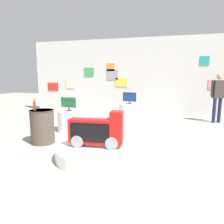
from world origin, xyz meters
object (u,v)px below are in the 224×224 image
Objects in this scene: shopper_browsing_near_truck at (218,94)px; display_pedestal_center_rear at (129,111)px; main_display_pedestal at (96,152)px; side_table_round at (42,126)px; bottle_on_side_table at (34,106)px; novelty_firetruck_tv at (97,132)px; tv_on_center_rear at (129,98)px; tv_on_left_rear at (69,103)px; display_pedestal_left_rear at (69,121)px.

display_pedestal_center_rear is at bearing -176.40° from shopper_browsing_near_truck.
main_display_pedestal is 1.93× the size of side_table_round.
side_table_round is (-1.61, 0.60, 0.30)m from main_display_pedestal.
novelty_firetruck_tv is at bearing -15.84° from bottle_on_side_table.
novelty_firetruck_tv is 2.04× the size of tv_on_center_rear.
shopper_browsing_near_truck is (3.18, 0.20, 0.18)m from tv_on_center_rear.
novelty_firetruck_tv is 0.62× the size of shopper_browsing_near_truck.
bottle_on_side_table is (-1.68, -3.63, 0.10)m from tv_on_center_rear.
main_display_pedestal is 3.00× the size of tv_on_center_rear.
tv_on_left_rear is at bearing 80.05° from bottle_on_side_table.
side_table_round reaches higher than display_pedestal_left_rear.
tv_on_left_rear is (0.00, -0.00, 0.56)m from display_pedestal_left_rear.
shopper_browsing_near_truck reaches higher than tv_on_left_rear.
display_pedestal_center_rear is at bearing 57.82° from tv_on_left_rear.
novelty_firetruck_tv is at bearing -125.71° from shopper_browsing_near_truck.
display_pedestal_center_rear is at bearing 90.92° from novelty_firetruck_tv.
tv_on_center_rear reaches higher than display_pedestal_left_rear.
bottle_on_side_table is at bearing -141.71° from shopper_browsing_near_truck.
tv_on_center_rear is (1.44, 2.28, 0.54)m from display_pedestal_left_rear.
bottle_on_side_table is at bearing -114.83° from tv_on_center_rear.
display_pedestal_left_rear reaches higher than main_display_pedestal.
main_display_pedestal is 2.91× the size of tv_on_left_rear.
display_pedestal_left_rear is 2.76m from tv_on_center_rear.
tv_on_center_rear is at bearing 90.90° from novelty_firetruck_tv.
novelty_firetruck_tv is 4.14m from display_pedestal_center_rear.
tv_on_center_rear is 4.00m from bottle_on_side_table.
display_pedestal_center_rear is 1.47× the size of tv_on_center_rear.
display_pedestal_left_rear is 0.88× the size of display_pedestal_center_rear.
tv_on_center_rear reaches higher than novelty_firetruck_tv.
tv_on_left_rear is 0.70× the size of display_pedestal_center_rear.
tv_on_left_rear is (-1.49, 1.83, 0.75)m from main_display_pedestal.
bottle_on_side_table reaches higher than main_display_pedestal.
main_display_pedestal is at bearing -125.92° from shopper_browsing_near_truck.
bottle_on_side_table is at bearing 164.16° from novelty_firetruck_tv.
display_pedestal_left_rear is at bearing 80.11° from bottle_on_side_table.
bottle_on_side_table is (-1.74, 0.49, 0.41)m from novelty_firetruck_tv.
tv_on_left_rear is 1.31m from side_table_round.
bottle_on_side_table is (-1.68, -3.63, 0.64)m from display_pedestal_center_rear.
main_display_pedestal is 1.98m from bottle_on_side_table.
shopper_browsing_near_truck reaches higher than main_display_pedestal.
display_pedestal_center_rear is at bearing 90.65° from main_display_pedestal.
display_pedestal_left_rear is at bearing 129.37° from novelty_firetruck_tv.
bottle_on_side_table is at bearing -99.89° from display_pedestal_left_rear.
bottle_on_side_table is at bearing -135.90° from side_table_round.
tv_on_center_rear is (-0.07, 4.12, 0.31)m from novelty_firetruck_tv.
main_display_pedestal is 2.47m from tv_on_left_rear.
bottle_on_side_table is at bearing 164.14° from main_display_pedestal.
novelty_firetruck_tv reaches higher than side_table_round.
bottle_on_side_table is (-0.23, -1.34, 0.64)m from display_pedestal_left_rear.
shopper_browsing_near_truck is (4.74, 3.72, 0.61)m from side_table_round.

